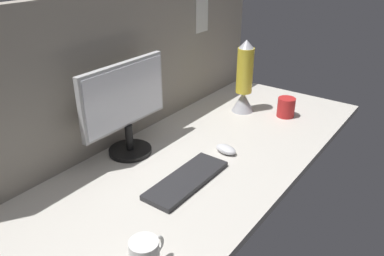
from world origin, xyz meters
TOP-DOWN VIEW (x-y plane):
  - ground_plane at (0.00, 0.00)cm, footprint 180.00×80.00cm
  - cubicle_wall_back at (0.06, 37.50)cm, footprint 180.00×5.50cm
  - monitor at (-19.48, 25.12)cm, footprint 43.69×18.00cm
  - keyboard at (-23.12, -8.16)cm, footprint 37.00×13.00cm
  - mouse at (4.08, -8.41)cm, footprint 6.80×10.25cm
  - mug_red_plastic at (54.21, -13.11)cm, footprint 8.82×8.82cm
  - lava_lamp at (47.55, 8.09)cm, footprint 11.48×11.48cm

SIDE VIEW (x-z plane):
  - ground_plane at x=0.00cm, z-range -3.00..0.00cm
  - keyboard at x=-23.12cm, z-range 0.00..2.00cm
  - mouse at x=4.08cm, z-range 0.00..3.40cm
  - mug_red_plastic at x=54.21cm, z-range 0.00..9.83cm
  - lava_lamp at x=47.55cm, z-range -3.02..34.53cm
  - monitor at x=-19.48cm, z-range 2.26..41.16cm
  - cubicle_wall_back at x=0.06cm, z-range 0.02..63.79cm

